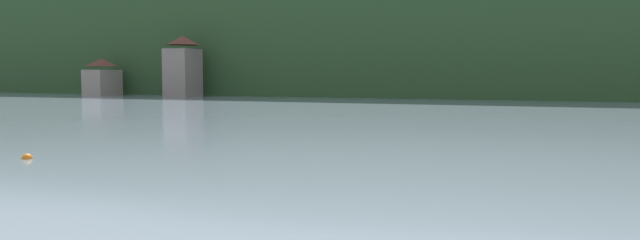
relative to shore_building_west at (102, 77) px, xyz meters
The scene contains 4 objects.
wooded_hillside 51.99m from the shore_building_west, 40.68° to the left, with size 352.00×49.83×47.12m.
shore_building_west is the anchor object (origin of this frame).
shore_building_westcentral 16.59m from the shore_building_west, ahead, with size 4.52×5.79×10.05m.
mooring_buoy_near 83.35m from the shore_building_west, 52.97° to the right, with size 0.51×0.51×0.51m, color orange.
Camera 1 is at (7.92, 24.03, 4.22)m, focal length 35.28 mm.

